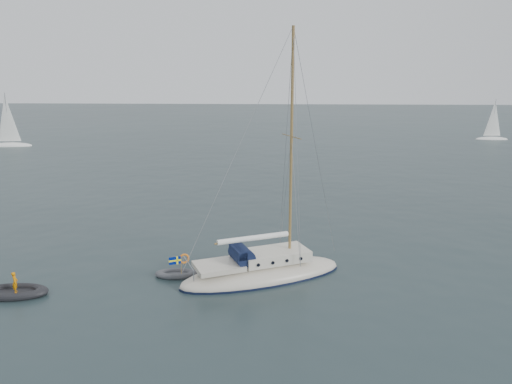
{
  "coord_description": "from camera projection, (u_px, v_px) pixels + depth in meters",
  "views": [
    {
      "loc": [
        -1.15,
        -25.09,
        11.39
      ],
      "look_at": [
        -2.41,
        0.0,
        5.25
      ],
      "focal_mm": 35.0,
      "sensor_mm": 36.0,
      "label": 1
    }
  ],
  "objects": [
    {
      "name": "ground",
      "position": [
        300.0,
        287.0,
        26.99
      ],
      "size": [
        300.0,
        300.0,
        0.0
      ],
      "primitive_type": "plane",
      "color": "black",
      "rests_on": "ground"
    },
    {
      "name": "sailboat",
      "position": [
        262.0,
        260.0,
        27.89
      ],
      "size": [
        10.02,
        3.0,
        14.26
      ],
      "rotation": [
        0.0,
        0.0,
        0.43
      ],
      "color": "beige",
      "rests_on": "ground"
    },
    {
      "name": "dinghy",
      "position": [
        176.0,
        274.0,
        28.28
      ],
      "size": [
        2.43,
        1.1,
        0.35
      ],
      "rotation": [
        0.0,
        0.0,
        0.05
      ],
      "color": "#535359",
      "rests_on": "ground"
    },
    {
      "name": "rib",
      "position": [
        12.0,
        292.0,
        25.87
      ],
      "size": [
        3.66,
        1.67,
        1.32
      ],
      "rotation": [
        0.0,
        0.0,
        0.11
      ],
      "color": "black",
      "rests_on": "ground"
    },
    {
      "name": "distant_yacht_b",
      "position": [
        493.0,
        122.0,
        83.52
      ],
      "size": [
        5.38,
        2.87,
        7.13
      ],
      "rotation": [
        0.0,
        0.0,
        0.03
      ],
      "color": "white",
      "rests_on": "ground"
    },
    {
      "name": "distant_yacht_a",
      "position": [
        8.0,
        122.0,
        75.93
      ],
      "size": [
        6.5,
        3.46,
        8.61
      ],
      "rotation": [
        0.0,
        0.0,
        0.09
      ],
      "color": "white",
      "rests_on": "ground"
    }
  ]
}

